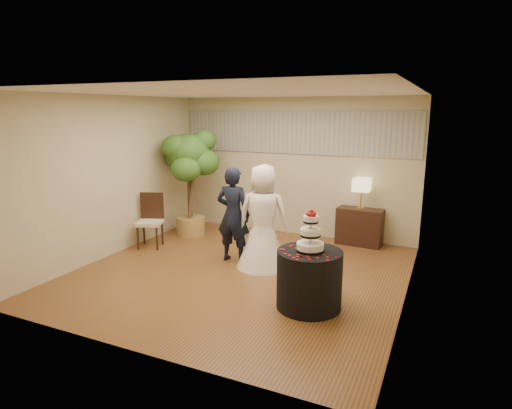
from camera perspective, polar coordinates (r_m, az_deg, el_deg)
The scene contains 15 objects.
floor at distance 6.92m, azimuth -2.16°, elevation -9.10°, with size 5.00×5.00×0.00m, color brown.
ceiling at distance 6.44m, azimuth -2.37°, elevation 14.74°, with size 5.00×5.00×0.00m, color white.
wall_back at distance 8.81m, azimuth 5.10°, elevation 4.99°, with size 5.00×0.06×2.80m, color #C3B691.
wall_front at distance 4.50m, azimuth -16.74°, elevation -2.84°, with size 5.00×0.06×2.80m, color #C3B691.
wall_left at distance 7.97m, azimuth -18.56°, elevation 3.58°, with size 0.06×5.00×2.80m, color #C3B691.
wall_right at distance 5.87m, azimuth 20.10°, elevation 0.45°, with size 0.06×5.00×2.80m, color #C3B691.
mural_border at distance 8.73m, azimuth 5.15°, elevation 9.53°, with size 4.90×0.02×0.85m, color #9F9F97.
groom at distance 7.24m, azimuth -3.05°, elevation -1.36°, with size 0.59×0.39×1.63m, color black.
bride at distance 6.95m, azimuth 0.97°, elevation -1.59°, with size 0.88×0.88×1.71m, color white.
cake_table at distance 5.70m, azimuth 7.11°, elevation -9.86°, with size 0.85×0.85×0.77m, color black.
wedding_cake at distance 5.49m, azimuth 7.29°, elevation -3.45°, with size 0.35×0.35×0.55m, color white, non-canonical shape.
console at distance 8.45m, azimuth 13.63°, elevation -2.88°, with size 0.85×0.38×0.71m, color black.
table_lamp at distance 8.31m, azimuth 13.86°, elevation 1.41°, with size 0.31×0.31×0.58m, color beige, non-canonical shape.
ficus_tree at distance 8.81m, azimuth -8.88°, elevation 2.92°, with size 1.05×1.05×2.20m, color #32611E, non-canonical shape.
side_chair at distance 8.27m, azimuth -14.01°, elevation -2.16°, with size 0.46×0.48×1.01m, color black, non-canonical shape.
Camera 1 is at (2.90, -5.74, 2.55)m, focal length 30.00 mm.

